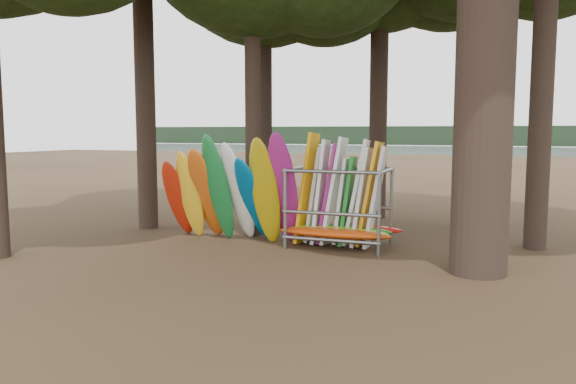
% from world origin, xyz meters
% --- Properties ---
extents(ground, '(120.00, 120.00, 0.00)m').
position_xyz_m(ground, '(0.00, 0.00, 0.00)').
color(ground, '#47331E').
rests_on(ground, ground).
extents(lake, '(160.00, 160.00, 0.00)m').
position_xyz_m(lake, '(0.00, 60.00, 0.00)').
color(lake, gray).
rests_on(lake, ground).
extents(far_shore, '(160.00, 4.00, 4.00)m').
position_xyz_m(far_shore, '(0.00, 110.00, 2.00)').
color(far_shore, black).
rests_on(far_shore, ground).
extents(kayak_row, '(3.94, 1.86, 3.06)m').
position_xyz_m(kayak_row, '(-2.24, 1.57, 1.29)').
color(kayak_row, red).
rests_on(kayak_row, ground).
extents(storage_rack, '(3.09, 1.51, 2.91)m').
position_xyz_m(storage_rack, '(0.60, 2.00, 0.96)').
color(storage_rack, slate).
rests_on(storage_rack, ground).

